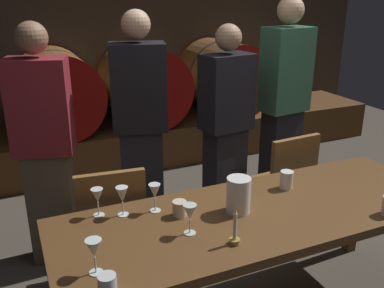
# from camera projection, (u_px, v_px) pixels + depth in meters

# --- Properties ---
(back_wall) EXTENTS (6.32, 0.24, 2.49)m
(back_wall) POSITION_uv_depth(u_px,v_px,m) (129.00, 42.00, 5.04)
(back_wall) COLOR #473A2D
(back_wall) RESTS_ON ground
(barrel_shelf) EXTENTS (5.69, 0.90, 0.44)m
(barrel_shelf) POSITION_uv_depth(u_px,v_px,m) (147.00, 139.00, 4.92)
(barrel_shelf) COLOR brown
(barrel_shelf) RESTS_ON ground
(wine_barrel_left) EXTENTS (0.85, 0.92, 0.85)m
(wine_barrel_left) POSITION_uv_depth(u_px,v_px,m) (56.00, 92.00, 4.35)
(wine_barrel_left) COLOR brown
(wine_barrel_left) RESTS_ON barrel_shelf
(wine_barrel_center) EXTENTS (0.85, 0.92, 0.85)m
(wine_barrel_center) POSITION_uv_depth(u_px,v_px,m) (142.00, 84.00, 4.69)
(wine_barrel_center) COLOR brown
(wine_barrel_center) RESTS_ON barrel_shelf
(wine_barrel_right) EXTENTS (0.85, 0.92, 0.85)m
(wine_barrel_right) POSITION_uv_depth(u_px,v_px,m) (222.00, 77.00, 5.07)
(wine_barrel_right) COLOR brown
(wine_barrel_right) RESTS_ON barrel_shelf
(dining_table) EXTENTS (2.22, 0.77, 0.72)m
(dining_table) POSITION_uv_depth(u_px,v_px,m) (259.00, 223.00, 2.32)
(dining_table) COLOR brown
(dining_table) RESTS_ON ground
(chair_left) EXTENTS (0.44, 0.44, 0.88)m
(chair_left) POSITION_uv_depth(u_px,v_px,m) (111.00, 224.00, 2.62)
(chair_left) COLOR brown
(chair_left) RESTS_ON ground
(chair_right) EXTENTS (0.43, 0.43, 0.88)m
(chair_right) POSITION_uv_depth(u_px,v_px,m) (283.00, 183.00, 3.17)
(chair_right) COLOR brown
(chair_right) RESTS_ON ground
(guest_far_left) EXTENTS (0.43, 0.34, 1.67)m
(guest_far_left) POSITION_uv_depth(u_px,v_px,m) (45.00, 148.00, 2.84)
(guest_far_left) COLOR brown
(guest_far_left) RESTS_ON ground
(guest_center_left) EXTENTS (0.43, 0.33, 1.73)m
(guest_center_left) POSITION_uv_depth(u_px,v_px,m) (140.00, 131.00, 3.08)
(guest_center_left) COLOR black
(guest_center_left) RESTS_ON ground
(guest_center_right) EXTENTS (0.41, 0.29, 1.61)m
(guest_center_right) POSITION_uv_depth(u_px,v_px,m) (226.00, 128.00, 3.33)
(guest_center_right) COLOR black
(guest_center_right) RESTS_ON ground
(guest_far_right) EXTENTS (0.41, 0.29, 1.80)m
(guest_far_right) POSITION_uv_depth(u_px,v_px,m) (283.00, 106.00, 3.56)
(guest_far_right) COLOR black
(guest_far_right) RESTS_ON ground
(candle_left) EXTENTS (0.05, 0.05, 0.19)m
(candle_left) POSITION_uv_depth(u_px,v_px,m) (235.00, 235.00, 1.98)
(candle_left) COLOR olive
(candle_left) RESTS_ON dining_table
(pitcher) EXTENTS (0.13, 0.13, 0.19)m
(pitcher) POSITION_uv_depth(u_px,v_px,m) (238.00, 195.00, 2.26)
(pitcher) COLOR white
(pitcher) RESTS_ON dining_table
(wine_glass_far_left) EXTENTS (0.07, 0.07, 0.16)m
(wine_glass_far_left) POSITION_uv_depth(u_px,v_px,m) (94.00, 250.00, 1.76)
(wine_glass_far_left) COLOR silver
(wine_glass_far_left) RESTS_ON dining_table
(wine_glass_left) EXTENTS (0.06, 0.06, 0.15)m
(wine_glass_left) POSITION_uv_depth(u_px,v_px,m) (97.00, 196.00, 2.21)
(wine_glass_left) COLOR silver
(wine_glass_left) RESTS_ON dining_table
(wine_glass_center) EXTENTS (0.07, 0.07, 0.16)m
(wine_glass_center) POSITION_uv_depth(u_px,v_px,m) (122.00, 196.00, 2.22)
(wine_glass_center) COLOR white
(wine_glass_center) RESTS_ON dining_table
(wine_glass_right) EXTENTS (0.06, 0.06, 0.16)m
(wine_glass_right) POSITION_uv_depth(u_px,v_px,m) (155.00, 192.00, 2.26)
(wine_glass_right) COLOR silver
(wine_glass_right) RESTS_ON dining_table
(wine_glass_far_right) EXTENTS (0.07, 0.07, 0.16)m
(wine_glass_far_right) POSITION_uv_depth(u_px,v_px,m) (190.00, 213.00, 2.05)
(wine_glass_far_right) COLOR silver
(wine_glass_far_right) RESTS_ON dining_table
(cup_far_left) EXTENTS (0.07, 0.07, 0.08)m
(cup_far_left) POSITION_uv_depth(u_px,v_px,m) (107.00, 284.00, 1.67)
(cup_far_left) COLOR silver
(cup_far_left) RESTS_ON dining_table
(cup_center_left) EXTENTS (0.08, 0.08, 0.08)m
(cup_center_left) POSITION_uv_depth(u_px,v_px,m) (180.00, 209.00, 2.23)
(cup_center_left) COLOR beige
(cup_center_left) RESTS_ON dining_table
(cup_center_right) EXTENTS (0.08, 0.08, 0.11)m
(cup_center_right) POSITION_uv_depth(u_px,v_px,m) (286.00, 180.00, 2.54)
(cup_center_right) COLOR white
(cup_center_right) RESTS_ON dining_table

